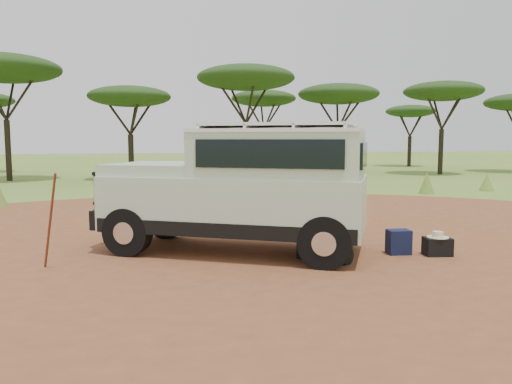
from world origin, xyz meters
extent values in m
plane|color=#587F2D|center=(0.00, 0.00, 0.00)|extent=(140.00, 140.00, 0.00)
cylinder|color=brown|center=(0.00, 0.00, 0.00)|extent=(23.00, 23.00, 0.01)
cone|color=#587F2D|center=(-3.00, 9.20, 0.35)|extent=(0.60, 0.60, 0.70)
cone|color=#587F2D|center=(0.00, 8.80, 0.45)|extent=(0.60, 0.60, 0.90)
cone|color=#587F2D|center=(3.00, 8.40, 0.40)|extent=(0.60, 0.60, 0.80)
cone|color=#587F2D|center=(6.00, 9.10, 0.38)|extent=(0.60, 0.60, 0.75)
cone|color=#587F2D|center=(9.00, 8.50, 0.42)|extent=(0.60, 0.60, 0.85)
cone|color=#587F2D|center=(12.00, 8.90, 0.35)|extent=(0.60, 0.60, 0.70)
cylinder|color=black|center=(-8.00, 19.00, 1.53)|extent=(0.28, 0.28, 3.06)
ellipsoid|color=#193714|center=(-8.00, 19.00, 5.58)|extent=(5.50, 5.50, 1.38)
cylinder|color=black|center=(-2.00, 18.20, 1.17)|extent=(0.28, 0.28, 2.34)
ellipsoid|color=#193714|center=(-2.00, 18.20, 4.26)|extent=(4.20, 4.20, 1.05)
cylinder|color=black|center=(4.00, 17.80, 1.46)|extent=(0.28, 0.28, 2.93)
ellipsoid|color=#193714|center=(4.00, 17.80, 5.33)|extent=(5.20, 5.20, 1.30)
cylinder|color=black|center=(10.00, 19.50, 1.30)|extent=(0.28, 0.28, 2.61)
ellipsoid|color=#193714|center=(10.00, 19.50, 4.76)|extent=(4.80, 4.80, 1.20)
cylinder|color=black|center=(16.00, 18.00, 1.35)|extent=(0.28, 0.28, 2.70)
ellipsoid|color=#193714|center=(16.00, 18.00, 4.92)|extent=(4.60, 4.60, 1.15)
cylinder|color=black|center=(7.00, 25.50, 1.35)|extent=(0.28, 0.28, 2.70)
ellipsoid|color=#193714|center=(7.00, 25.50, 4.92)|extent=(4.50, 4.50, 1.12)
cylinder|color=black|center=(19.00, 26.50, 1.17)|extent=(0.28, 0.28, 2.34)
ellipsoid|color=#193714|center=(19.00, 26.50, 4.26)|extent=(3.80, 3.80, 0.95)
cube|color=#B4D0B1|center=(-0.10, 0.54, 0.93)|extent=(5.00, 3.92, 0.98)
cube|color=black|center=(-0.10, 0.54, 0.56)|extent=(4.94, 3.91, 0.25)
cube|color=#B4D0B1|center=(0.63, 0.14, 1.80)|extent=(3.41, 3.00, 0.78)
cube|color=white|center=(0.63, 0.14, 2.22)|extent=(3.43, 3.03, 0.06)
cube|color=white|center=(0.63, 0.14, 2.33)|extent=(3.17, 2.82, 0.05)
cube|color=#B4D0B1|center=(-1.38, 1.25, 1.52)|extent=(2.37, 2.40, 0.21)
cube|color=black|center=(-0.61, 0.83, 1.84)|extent=(0.91, 1.46, 0.54)
cube|color=black|center=(0.18, -0.68, 1.84)|extent=(2.17, 1.22, 0.47)
cube|color=black|center=(1.08, 0.96, 1.84)|extent=(2.17, 1.22, 0.47)
cube|color=black|center=(1.91, -0.56, 1.80)|extent=(0.78, 1.37, 0.43)
cube|color=black|center=(-2.19, 1.69, 0.62)|extent=(1.03, 1.71, 0.35)
cylinder|color=black|center=(-2.30, 1.75, 1.45)|extent=(0.71, 1.21, 0.07)
cylinder|color=black|center=(-2.30, 1.75, 0.90)|extent=(0.71, 1.21, 0.07)
cylinder|color=silver|center=(-2.46, 1.51, 1.24)|extent=(0.17, 0.23, 0.23)
cylinder|color=silver|center=(-2.18, 2.02, 1.24)|extent=(0.17, 0.23, 0.23)
cube|color=white|center=(-2.26, 1.73, 0.74)|extent=(0.25, 0.40, 0.12)
cylinder|color=black|center=(-0.11, 1.58, 1.73)|extent=(0.11, 0.11, 0.85)
cylinder|color=black|center=(-2.04, 0.66, 0.43)|extent=(0.90, 0.67, 0.87)
cylinder|color=black|center=(-1.24, 2.12, 0.43)|extent=(0.90, 0.67, 0.87)
cylinder|color=black|center=(1.04, -1.03, 0.43)|extent=(0.90, 0.67, 0.87)
cylinder|color=black|center=(1.84, 0.43, 0.43)|extent=(0.90, 0.67, 0.87)
cylinder|color=maroon|center=(-3.21, -0.07, 0.78)|extent=(0.33, 0.45, 1.56)
cube|color=black|center=(1.07, -0.32, 0.29)|extent=(0.53, 0.49, 0.58)
cube|color=#131C3E|center=(1.13, -0.65, 0.27)|extent=(0.42, 0.31, 0.53)
cube|color=#384721|center=(1.73, -0.11, 0.26)|extent=(0.38, 0.28, 0.51)
cube|color=#131C3E|center=(2.72, -0.39, 0.22)|extent=(0.43, 0.35, 0.45)
cube|color=black|center=(3.34, -0.66, 0.16)|extent=(0.51, 0.41, 0.33)
cylinder|color=black|center=(1.43, -0.79, 0.15)|extent=(0.42, 0.42, 0.30)
cylinder|color=beige|center=(3.34, -0.66, 0.34)|extent=(0.38, 0.38, 0.02)
cylinder|color=beige|center=(3.34, -0.66, 0.39)|extent=(0.19, 0.19, 0.09)
camera|label=1|loc=(-1.91, -8.39, 2.07)|focal=35.00mm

